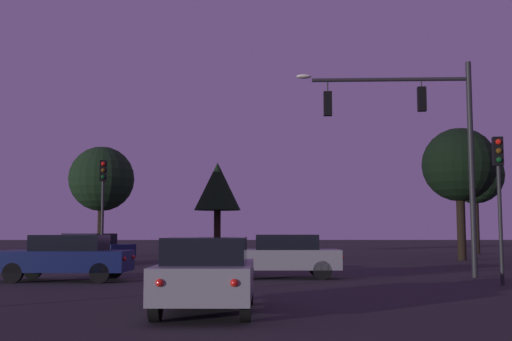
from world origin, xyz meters
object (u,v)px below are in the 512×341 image
(traffic_light_corner_left, at_px, (499,180))
(car_crossing_left, at_px, (67,257))
(tree_left_far, at_px, (102,179))
(tree_behind_sign, at_px, (475,176))
(traffic_light_corner_right, at_px, (103,192))
(tree_lot_edge, at_px, (217,187))
(traffic_signal_mast_arm, at_px, (423,130))
(car_far_lane, at_px, (91,248))
(car_crossing_right, at_px, (283,255))
(tree_center_horizon, at_px, (459,165))
(car_nearside_lane, at_px, (207,273))

(traffic_light_corner_left, xyz_separation_m, car_crossing_left, (-13.83, 1.77, -2.43))
(tree_left_far, bearing_deg, tree_behind_sign, 9.91)
(traffic_light_corner_left, relative_size, car_crossing_left, 1.05)
(car_crossing_left, bearing_deg, traffic_light_corner_right, 91.85)
(tree_behind_sign, xyz_separation_m, tree_lot_edge, (-18.49, 1.47, -0.74))
(traffic_signal_mast_arm, relative_size, tree_behind_sign, 1.03)
(traffic_light_corner_left, distance_m, car_far_lane, 19.79)
(car_far_lane, xyz_separation_m, tree_left_far, (-1.60, 8.82, 4.14))
(tree_behind_sign, bearing_deg, traffic_light_corner_right, -141.76)
(traffic_signal_mast_arm, height_order, car_crossing_right, traffic_signal_mast_arm)
(traffic_signal_mast_arm, bearing_deg, tree_center_horizon, 66.34)
(traffic_signal_mast_arm, bearing_deg, tree_left_far, 131.85)
(traffic_signal_mast_arm, xyz_separation_m, car_far_lane, (-14.15, 8.75, -4.52))
(traffic_light_corner_left, bearing_deg, car_crossing_left, 172.72)
(car_crossing_left, bearing_deg, car_nearside_lane, -57.74)
(traffic_light_corner_left, height_order, traffic_light_corner_right, traffic_light_corner_right)
(traffic_light_corner_right, height_order, car_far_lane, traffic_light_corner_right)
(tree_behind_sign, height_order, tree_left_far, tree_behind_sign)
(tree_center_horizon, bearing_deg, car_crossing_right, -129.27)
(car_crossing_left, bearing_deg, tree_lot_edge, 81.40)
(traffic_signal_mast_arm, xyz_separation_m, tree_behind_sign, (9.85, 22.05, 0.26))
(car_crossing_right, distance_m, tree_left_far, 21.21)
(traffic_light_corner_right, distance_m, car_crossing_right, 9.15)
(traffic_light_corner_right, bearing_deg, car_crossing_right, -32.09)
(car_far_lane, bearing_deg, traffic_light_corner_left, -37.63)
(car_crossing_right, bearing_deg, tree_left_far, 120.64)
(tree_center_horizon, bearing_deg, car_crossing_left, -141.55)
(car_far_lane, height_order, tree_lot_edge, tree_lot_edge)
(car_crossing_right, xyz_separation_m, tree_behind_sign, (14.99, 22.37, 4.79))
(traffic_signal_mast_arm, distance_m, car_nearside_lane, 12.91)
(traffic_light_corner_left, relative_size, traffic_light_corner_right, 0.98)
(tree_left_far, distance_m, tree_center_horizon, 21.90)
(car_nearside_lane, distance_m, tree_left_far, 28.87)
(car_nearside_lane, relative_size, car_crossing_left, 0.93)
(tree_behind_sign, distance_m, tree_center_horizon, 10.12)
(car_crossing_right, height_order, tree_behind_sign, tree_behind_sign)
(traffic_light_corner_right, height_order, tree_lot_edge, tree_lot_edge)
(traffic_light_corner_right, bearing_deg, car_nearside_lane, -69.05)
(traffic_light_corner_right, xyz_separation_m, tree_lot_edge, (3.97, 19.17, 1.55))
(tree_left_far, bearing_deg, traffic_signal_mast_arm, -48.15)
(traffic_signal_mast_arm, relative_size, car_crossing_right, 1.92)
(car_nearside_lane, bearing_deg, tree_left_far, 107.35)
(traffic_light_corner_right, bearing_deg, tree_behind_sign, 38.24)
(car_nearside_lane, relative_size, car_far_lane, 0.91)
(traffic_light_corner_left, xyz_separation_m, traffic_light_corner_right, (-14.01, 7.59, 0.07))
(car_nearside_lane, relative_size, tree_behind_sign, 0.53)
(traffic_signal_mast_arm, height_order, car_far_lane, traffic_signal_mast_arm)
(tree_lot_edge, bearing_deg, traffic_light_corner_right, -101.69)
(tree_lot_edge, bearing_deg, car_far_lane, -110.46)
(car_crossing_right, relative_size, tree_left_far, 0.58)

